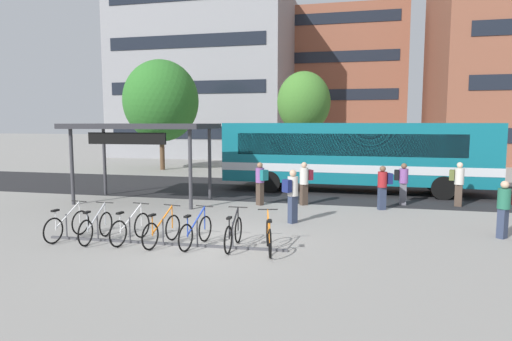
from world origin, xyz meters
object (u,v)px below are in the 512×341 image
transit_shelter (142,129)px  commuter_black_pack_6 (402,181)px  parked_bicycle_orange_3 (162,231)px  commuter_maroon_pack_5 (305,180)px  city_bus (355,154)px  commuter_red_pack_1 (504,205)px  street_tree_0 (161,101)px  parked_bicycle_white_0 (67,225)px  parked_bicycle_silver_1 (96,227)px  parked_bicycle_blue_4 (196,232)px  parked_bicycle_white_2 (130,228)px  commuter_teal_pack_2 (260,181)px  commuter_navy_pack_4 (383,184)px  commuter_olive_pack_3 (458,181)px  street_tree_1 (304,102)px  parked_bicycle_black_5 (233,234)px  commuter_navy_pack_0 (292,193)px  parked_bicycle_orange_6 (269,237)px

transit_shelter → commuter_black_pack_6: size_ratio=3.51×
parked_bicycle_orange_3 → commuter_maroon_pack_5: bearing=-15.0°
city_bus → commuter_red_pack_1: (4.13, -7.46, -0.84)m
street_tree_0 → parked_bicycle_white_0: bearing=-73.0°
parked_bicycle_white_0 → parked_bicycle_silver_1: 0.90m
city_bus → parked_bicycle_blue_4: bearing=-109.8°
parked_bicycle_silver_1 → parked_bicycle_white_2: 0.97m
commuter_red_pack_1 → parked_bicycle_blue_4: bearing=-29.3°
commuter_teal_pack_2 → commuter_black_pack_6: (5.40, 1.32, -0.02)m
city_bus → commuter_red_pack_1: bearing=-59.7°
commuter_navy_pack_4 → street_tree_0: bearing=-63.7°
commuter_olive_pack_3 → street_tree_1: 13.29m
commuter_red_pack_1 → commuter_maroon_pack_5: commuter_maroon_pack_5 is taller
parked_bicycle_black_5 → parked_bicycle_white_0: bearing=90.8°
commuter_maroon_pack_5 → street_tree_1: street_tree_1 is taller
parked_bicycle_orange_3 → transit_shelter: bearing=40.9°
parked_bicycle_white_0 → city_bus: bearing=-30.0°
parked_bicycle_white_2 → transit_shelter: (-2.58, 5.72, 2.59)m
city_bus → parked_bicycle_orange_3: size_ratio=7.07×
parked_bicycle_white_0 → parked_bicycle_orange_3: size_ratio=1.01×
parked_bicycle_silver_1 → commuter_navy_pack_0: 5.94m
parked_bicycle_silver_1 → parked_bicycle_white_2: same height
parked_bicycle_orange_3 → commuter_maroon_pack_5: commuter_maroon_pack_5 is taller
commuter_navy_pack_4 → commuter_red_pack_1: bearing=106.3°
parked_bicycle_white_0 → commuter_navy_pack_0: size_ratio=0.99×
parked_bicycle_white_0 → parked_bicycle_orange_6: 5.69m
parked_bicycle_silver_1 → commuter_navy_pack_4: bearing=-53.6°
transit_shelter → commuter_teal_pack_2: bearing=1.9°
commuter_black_pack_6 → street_tree_1: street_tree_1 is taller
parked_bicycle_silver_1 → parked_bicycle_white_2: (0.97, 0.12, 0.00)m
city_bus → commuter_maroon_pack_5: 4.27m
parked_bicycle_silver_1 → parked_bicycle_black_5: size_ratio=1.00×
commuter_navy_pack_4 → commuter_maroon_pack_5: 2.95m
commuter_red_pack_1 → commuter_teal_pack_2: 8.35m
parked_bicycle_white_0 → commuter_teal_pack_2: commuter_teal_pack_2 is taller
city_bus → street_tree_0: street_tree_0 is taller
parked_bicycle_white_2 → commuter_olive_pack_3: size_ratio=1.00×
parked_bicycle_silver_1 → commuter_navy_pack_4: commuter_navy_pack_4 is taller
commuter_maroon_pack_5 → street_tree_1: bearing=-124.5°
commuter_olive_pack_3 → street_tree_1: (-7.30, 10.53, 3.53)m
city_bus → parked_bicycle_white_2: city_bus is taller
parked_bicycle_silver_1 → commuter_teal_pack_2: (3.21, 6.16, 0.59)m
commuter_red_pack_1 → street_tree_0: 22.73m
transit_shelter → parked_bicycle_orange_6: bearing=-43.7°
parked_bicycle_blue_4 → parked_bicycle_black_5: size_ratio=0.99×
parked_bicycle_white_0 → transit_shelter: bearing=13.6°
parked_bicycle_orange_6 → commuter_red_pack_1: bearing=-80.4°
parked_bicycle_black_5 → commuter_teal_pack_2: commuter_teal_pack_2 is taller
commuter_navy_pack_0 → commuter_red_pack_1: commuter_navy_pack_0 is taller
city_bus → transit_shelter: city_bus is taller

